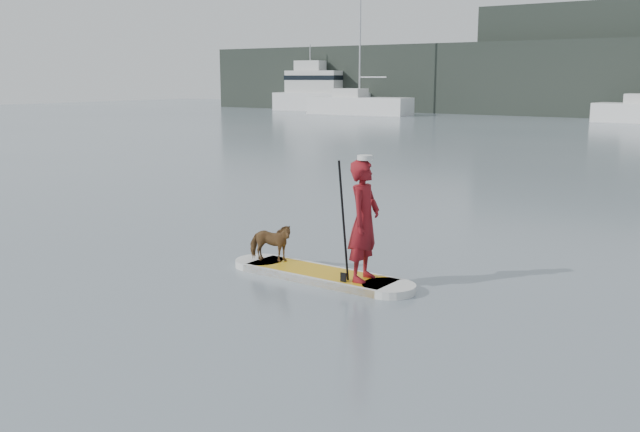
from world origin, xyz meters
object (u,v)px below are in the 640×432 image
Objects in this scene: paddleboard at (320,275)px; paddler at (364,221)px; motor_yacht_b at (319,92)px; sailboat_b at (359,104)px; dog at (270,243)px.

paddleboard is 1.83× the size of paddler.
motor_yacht_b reaches higher than paddleboard.
motor_yacht_b is (-6.99, 4.24, 0.81)m from sailboat_b.
motor_yacht_b is (-32.93, 47.30, 1.67)m from paddleboard.
motor_yacht_b reaches higher than paddler.
paddler is at bearing -63.74° from motor_yacht_b.
sailboat_b is at bearing 10.95° from dog.
paddler is 58.12m from motor_yacht_b.
dog is at bearing 80.59° from paddler.
paddler is 0.14× the size of sailboat_b.
paddler reaches higher than dog.
sailboat_b is at bearing 122.31° from paddleboard.
paddleboard is at bearing 80.59° from paddler.
motor_yacht_b is at bearing 27.32° from paddler.
dog is at bearing -62.81° from sailboat_b.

